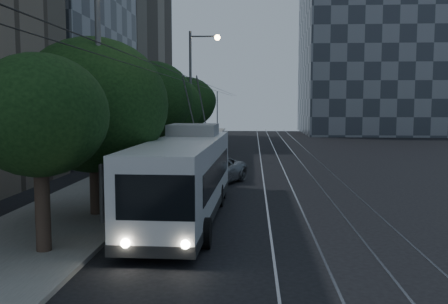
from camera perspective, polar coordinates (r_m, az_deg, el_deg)
ground at (r=19.52m, az=4.29°, el=-7.70°), size 120.00×120.00×0.00m
sidewalk at (r=39.88m, az=-7.03°, el=-0.74°), size 5.00×90.00×0.15m
tram_rails at (r=39.34m, az=7.46°, el=-0.93°), size 4.52×90.00×0.02m
overhead_wires at (r=39.27m, az=-3.45°, el=4.16°), size 2.23×90.00×6.00m
building_distant_right at (r=76.59m, az=17.51°, el=11.05°), size 22.00×18.00×24.00m
trolleybus at (r=19.32m, az=-4.48°, el=-2.87°), size 2.80×12.00×5.63m
pickup_silver at (r=27.35m, az=-1.65°, el=-2.23°), size 4.35×5.90×1.49m
car_white_a at (r=33.33m, az=-1.59°, el=-0.95°), size 2.62×4.16×1.32m
car_white_b at (r=43.32m, az=-1.74°, el=0.69°), size 2.11×5.10×1.47m
car_white_c at (r=43.82m, az=-1.73°, el=0.64°), size 2.78×4.19×1.31m
car_white_d at (r=54.05m, az=-0.67°, el=1.66°), size 2.18×4.32×1.41m
tree_0 at (r=15.36m, az=-20.36°, el=3.88°), size 3.98×3.98×5.94m
tree_1 at (r=19.96m, az=-14.70°, el=5.18°), size 5.78×5.78×7.01m
tree_2 at (r=30.83m, az=-8.23°, el=6.06°), size 5.02×5.02×7.01m
tree_3 at (r=36.43m, az=-6.42°, el=5.12°), size 5.04×5.04×6.45m
tree_4 at (r=47.03m, az=-4.21°, el=5.67°), size 5.24×5.24×6.88m
tree_5 at (r=52.73m, az=-3.39°, el=5.83°), size 4.56×4.56×6.71m
streetlamp_near at (r=18.29m, az=-12.88°, el=9.46°), size 2.32×0.44×9.52m
streetlamp_far at (r=39.01m, az=-3.24°, el=7.87°), size 2.41×0.44×9.95m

